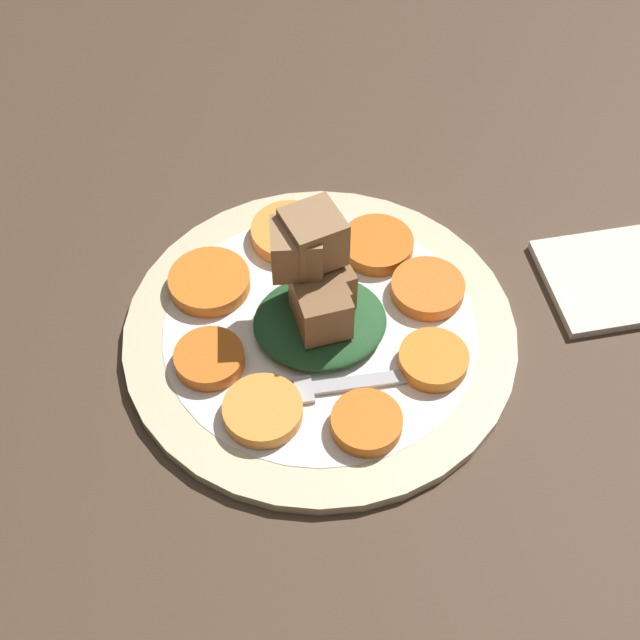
{
  "coord_description": "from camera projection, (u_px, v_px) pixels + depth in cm",
  "views": [
    {
      "loc": [
        -8.17,
        -41.66,
        58.54
      ],
      "look_at": [
        0.0,
        0.0,
        4.1
      ],
      "focal_mm": 50.0,
      "sensor_mm": 36.0,
      "label": 1
    }
  ],
  "objects": [
    {
      "name": "fork",
      "position": [
        343.0,
        385.0,
        0.66
      ],
      "size": [
        17.07,
        2.5,
        0.4
      ],
      "rotation": [
        0.0,
        0.0,
        -0.03
      ],
      "color": "#B2B2B7",
      "rests_on": "plate"
    },
    {
      "name": "carrot_slice_6",
      "position": [
        263.0,
        411.0,
        0.64
      ],
      "size": [
        5.85,
        5.85,
        1.22
      ],
      "primitive_type": "cylinder",
      "color": "#F99438",
      "rests_on": "plate"
    },
    {
      "name": "center_pile",
      "position": [
        318.0,
        292.0,
        0.67
      ],
      "size": [
        10.44,
        9.75,
        9.71
      ],
      "color": "#235128",
      "rests_on": "plate"
    },
    {
      "name": "plate",
      "position": [
        320.0,
        332.0,
        0.7
      ],
      "size": [
        30.92,
        30.92,
        1.05
      ],
      "color": "beige",
      "rests_on": "table_slab"
    },
    {
      "name": "carrot_slice_2",
      "position": [
        377.0,
        245.0,
        0.74
      ],
      "size": [
        6.11,
        6.11,
        1.22
      ],
      "primitive_type": "cylinder",
      "color": "orange",
      "rests_on": "plate"
    },
    {
      "name": "table_slab",
      "position": [
        320.0,
        344.0,
        0.71
      ],
      "size": [
        120.0,
        120.0,
        2.0
      ],
      "primitive_type": "cube",
      "color": "#4C3828",
      "rests_on": "ground"
    },
    {
      "name": "carrot_slice_7",
      "position": [
        367.0,
        423.0,
        0.64
      ],
      "size": [
        5.18,
        5.18,
        1.22
      ],
      "primitive_type": "cylinder",
      "color": "orange",
      "rests_on": "plate"
    },
    {
      "name": "carrot_slice_0",
      "position": [
        433.0,
        360.0,
        0.67
      ],
      "size": [
        5.32,
        5.32,
        1.22
      ],
      "primitive_type": "cylinder",
      "color": "orange",
      "rests_on": "plate"
    },
    {
      "name": "carrot_slice_5",
      "position": [
        209.0,
        358.0,
        0.67
      ],
      "size": [
        5.33,
        5.33,
        1.22
      ],
      "primitive_type": "cylinder",
      "color": "orange",
      "rests_on": "plate"
    },
    {
      "name": "carrot_slice_4",
      "position": [
        209.0,
        282.0,
        0.72
      ],
      "size": [
        6.61,
        6.61,
        1.22
      ],
      "primitive_type": "cylinder",
      "color": "orange",
      "rests_on": "plate"
    },
    {
      "name": "carrot_slice_1",
      "position": [
        428.0,
        288.0,
        0.72
      ],
      "size": [
        5.92,
        5.92,
        1.22
      ],
      "primitive_type": "cylinder",
      "color": "orange",
      "rests_on": "plate"
    },
    {
      "name": "carrot_slice_3",
      "position": [
        290.0,
        233.0,
        0.75
      ],
      "size": [
        6.61,
        6.61,
        1.22
      ],
      "primitive_type": "cylinder",
      "color": "orange",
      "rests_on": "plate"
    }
  ]
}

